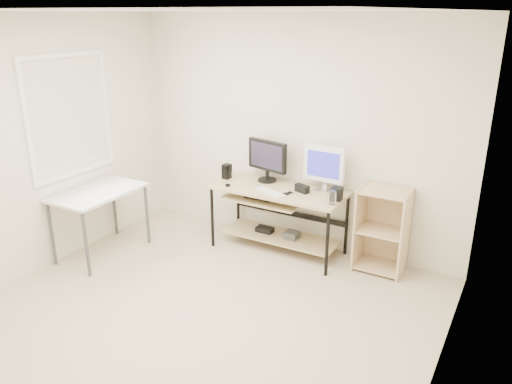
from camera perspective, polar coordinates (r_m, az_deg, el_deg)
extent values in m
cube|color=#BCAA90|center=(4.61, -7.32, -14.58)|extent=(4.00, 4.00, 0.01)
cube|color=white|center=(3.81, -9.13, 19.86)|extent=(4.00, 4.00, 0.01)
cube|color=beige|center=(5.67, 4.31, 6.65)|extent=(4.00, 0.01, 2.60)
cube|color=beige|center=(5.44, -25.13, 4.26)|extent=(0.01, 4.00, 2.60)
cube|color=beige|center=(3.28, 20.96, -4.72)|extent=(0.01, 4.00, 2.60)
cube|color=white|center=(5.73, -20.56, 8.16)|extent=(0.01, 1.00, 1.20)
cube|color=tan|center=(5.53, 2.61, 0.25)|extent=(1.50, 0.65, 0.03)
cube|color=tan|center=(5.60, 1.00, -0.76)|extent=(0.90, 0.49, 0.02)
cube|color=tan|center=(5.79, 2.75, -5.07)|extent=(1.35, 0.46, 0.02)
cube|color=black|center=(5.61, 0.55, -0.51)|extent=(0.33, 0.22, 0.01)
cylinder|color=black|center=(5.46, 2.58, -1.14)|extent=(0.14, 0.01, 0.01)
cube|color=#3F3F42|center=(5.71, 4.10, -4.92)|extent=(0.15, 0.15, 0.08)
cube|color=black|center=(5.86, 1.01, -4.31)|extent=(0.20, 0.12, 0.06)
cylinder|color=black|center=(5.78, -5.02, -2.91)|extent=(0.04, 0.04, 0.72)
cylinder|color=black|center=(6.22, -2.05, -1.15)|extent=(0.04, 0.04, 0.72)
cylinder|color=black|center=(5.17, 8.14, -5.91)|extent=(0.04, 0.04, 0.72)
cylinder|color=black|center=(5.66, 10.31, -3.69)|extent=(0.04, 0.04, 0.72)
cube|color=white|center=(5.72, -17.62, -0.04)|extent=(0.60, 1.00, 0.03)
cylinder|color=#3F3F42|center=(5.77, -22.31, -4.46)|extent=(0.04, 0.04, 0.72)
cylinder|color=#3F3F42|center=(6.32, -15.88, -1.61)|extent=(0.04, 0.04, 0.72)
cylinder|color=#3F3F42|center=(5.39, -18.83, -5.71)|extent=(0.04, 0.04, 0.72)
cylinder|color=#3F3F42|center=(5.97, -12.34, -2.54)|extent=(0.04, 0.04, 0.72)
cube|color=#D2B283|center=(5.43, 11.77, -3.81)|extent=(0.02, 0.40, 0.90)
cube|color=#D2B283|center=(5.32, 16.68, -4.76)|extent=(0.02, 0.40, 0.90)
cube|color=#D2B283|center=(5.54, 14.75, -3.57)|extent=(0.50, 0.02, 0.90)
cube|color=#D2B283|center=(5.54, 13.84, -8.16)|extent=(0.46, 0.38, 0.02)
cube|color=#D2B283|center=(5.37, 14.20, -4.29)|extent=(0.46, 0.38, 0.02)
cube|color=#D2B283|center=(5.21, 14.59, 0.04)|extent=(0.46, 0.38, 0.02)
cylinder|color=black|center=(5.77, 1.29, 1.37)|extent=(0.22, 0.22, 0.02)
cylinder|color=black|center=(5.75, 1.29, 1.99)|extent=(0.05, 0.05, 0.11)
cube|color=black|center=(5.68, 1.31, 4.20)|extent=(0.52, 0.17, 0.35)
cube|color=black|center=(5.66, 1.16, 4.12)|extent=(0.44, 0.10, 0.28)
cube|color=silver|center=(5.51, 7.64, 0.25)|extent=(0.17, 0.15, 0.01)
cylinder|color=silver|center=(5.49, 7.67, 0.77)|extent=(0.04, 0.04, 0.09)
cube|color=white|center=(5.42, 7.79, 3.20)|extent=(0.47, 0.07, 0.39)
cube|color=#2A2DB8|center=(5.39, 7.68, 3.13)|extent=(0.40, 0.03, 0.31)
cube|color=white|center=(5.40, 1.64, 0.02)|extent=(0.41, 0.26, 0.01)
ellipsoid|color=#B0B0B6|center=(5.40, 3.51, 0.12)|extent=(0.08, 0.12, 0.04)
cube|color=black|center=(5.42, 5.28, 0.40)|extent=(0.18, 0.13, 0.08)
cube|color=black|center=(5.87, -3.31, 1.92)|extent=(0.09, 0.09, 0.07)
cube|color=black|center=(5.85, -3.33, 2.72)|extent=(0.10, 0.10, 0.10)
cube|color=black|center=(5.23, 9.21, -0.21)|extent=(0.12, 0.12, 0.13)
cube|color=black|center=(5.83, -3.52, 2.26)|extent=(0.09, 0.07, 0.16)
cylinder|color=black|center=(5.60, -3.24, 0.77)|extent=(0.06, 0.06, 0.02)
cube|color=black|center=(5.37, 3.63, -0.15)|extent=(0.08, 0.12, 0.01)
cylinder|color=#A07048|center=(5.13, 8.72, -1.37)|extent=(0.11, 0.11, 0.01)
cylinder|color=white|center=(5.10, 8.76, -0.60)|extent=(0.08, 0.08, 0.14)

